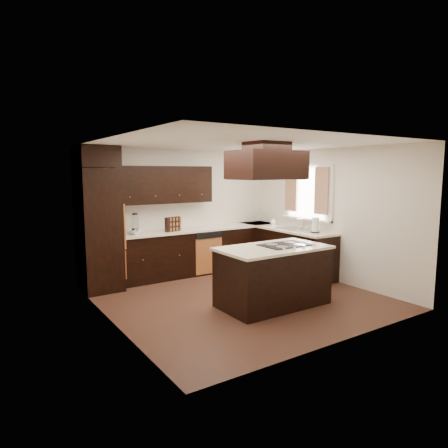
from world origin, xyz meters
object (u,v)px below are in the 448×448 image
Objects in this scene: range_hood at (266,165)px; island at (273,277)px; spice_rack at (173,224)px; oven_column at (99,230)px.

island is at bearing -20.11° from range_hood.
range_hood reaches higher than island.
spice_rack is (-0.58, 2.29, 0.62)m from island.
oven_column is 3.11m from island.
range_hood reaches higher than spice_rack.
oven_column is 6.31× the size of spice_rack.
oven_column is 3.13m from range_hood.
oven_column reaches higher than island.
range_hood is (1.88, -2.25, 1.10)m from oven_column.
spice_rack is at bearing -0.25° from oven_column.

